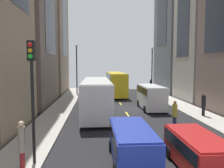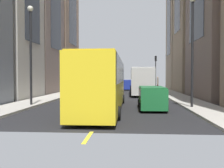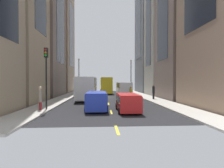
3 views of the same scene
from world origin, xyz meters
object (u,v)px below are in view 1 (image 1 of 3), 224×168
object	(u,v)px
pedestrian_waiting_curb	(151,84)
pedestrian_crossing_mid	(204,104)
delivery_van_white	(151,95)
pedestrian_walking_far	(22,143)
car_blue_2	(132,141)
car_red_0	(198,149)
pedestrian_crossing_near	(175,114)
city_bus_white	(96,93)
traffic_light_near_corner	(32,79)
car_green_1	(95,89)
streetcar_yellow	(115,81)

from	to	relation	value
pedestrian_waiting_curb	pedestrian_crossing_mid	size ratio (longest dim) A/B	1.00
pedestrian_waiting_curb	pedestrian_crossing_mid	distance (m)	21.40
delivery_van_white	pedestrian_walking_far	distance (m)	16.50
car_blue_2	pedestrian_crossing_mid	world-z (taller)	pedestrian_crossing_mid
car_red_0	pedestrian_waiting_curb	bearing A→B (deg)	79.72
pedestrian_crossing_near	car_red_0	bearing A→B (deg)	62.02
pedestrian_crossing_near	pedestrian_waiting_curb	world-z (taller)	pedestrian_waiting_curb
city_bus_white	pedestrian_crossing_near	bearing A→B (deg)	-43.24
car_blue_2	traffic_light_near_corner	world-z (taller)	traffic_light_near_corner
city_bus_white	car_red_0	bearing A→B (deg)	-69.74
pedestrian_crossing_mid	traffic_light_near_corner	size ratio (longest dim) A/B	0.37
car_green_1	traffic_light_near_corner	distance (m)	26.76
city_bus_white	pedestrian_crossing_mid	distance (m)	10.05
city_bus_white	car_red_0	xyz separation A→B (m)	(4.52, -12.24, -1.07)
pedestrian_crossing_near	pedestrian_crossing_mid	distance (m)	5.08
car_red_0	car_green_1	size ratio (longest dim) A/B	1.00
pedestrian_walking_far	pedestrian_crossing_mid	bearing A→B (deg)	-131.56
streetcar_yellow	car_red_0	world-z (taller)	streetcar_yellow
car_red_0	pedestrian_crossing_near	bearing A→B (deg)	78.47
car_red_0	city_bus_white	bearing A→B (deg)	110.26
delivery_van_white	car_blue_2	xyz separation A→B (m)	(-4.21, -13.01, -0.50)
delivery_van_white	car_blue_2	bearing A→B (deg)	-107.93
pedestrian_walking_far	pedestrian_waiting_curb	bearing A→B (deg)	-101.25
city_bus_white	traffic_light_near_corner	xyz separation A→B (m)	(-2.96, -11.36, 2.11)
car_red_0	pedestrian_walking_far	bearing A→B (deg)	176.79
pedestrian_waiting_curb	city_bus_white	bearing A→B (deg)	133.32
pedestrian_crossing_near	pedestrian_waiting_curb	xyz separation A→B (m)	(4.32, 24.67, 0.14)
pedestrian_crossing_near	pedestrian_walking_far	world-z (taller)	pedestrian_walking_far
streetcar_yellow	traffic_light_near_corner	distance (m)	27.50
pedestrian_crossing_near	traffic_light_near_corner	size ratio (longest dim) A/B	0.37
city_bus_white	car_blue_2	size ratio (longest dim) A/B	2.51
pedestrian_crossing_mid	pedestrian_walking_far	world-z (taller)	pedestrian_walking_far
car_green_1	pedestrian_crossing_mid	distance (m)	19.96
car_red_0	car_green_1	world-z (taller)	car_green_1
city_bus_white	car_blue_2	bearing A→B (deg)	-81.35
delivery_van_white	traffic_light_near_corner	world-z (taller)	traffic_light_near_corner
streetcar_yellow	pedestrian_crossing_mid	size ratio (longest dim) A/B	6.52
streetcar_yellow	car_green_1	size ratio (longest dim) A/B	3.30
car_blue_2	pedestrian_crossing_mid	size ratio (longest dim) A/B	2.22
city_bus_white	streetcar_yellow	bearing A→B (deg)	78.07
pedestrian_walking_far	streetcar_yellow	bearing A→B (deg)	-91.24
car_blue_2	pedestrian_crossing_near	bearing A→B (deg)	53.31
pedestrian_crossing_near	car_green_1	bearing A→B (deg)	-90.16
city_bus_white	pedestrian_waiting_curb	bearing A→B (deg)	61.92
pedestrian_crossing_mid	car_red_0	bearing A→B (deg)	161.72
car_green_1	pedestrian_crossing_near	size ratio (longest dim) A/B	1.99
city_bus_white	pedestrian_crossing_near	xyz separation A→B (m)	(5.89, -5.53, -0.90)
delivery_van_white	pedestrian_crossing_near	world-z (taller)	delivery_van_white
pedestrian_crossing_mid	city_bus_white	bearing A→B (deg)	86.45
streetcar_yellow	pedestrian_crossing_near	distance (m)	21.09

